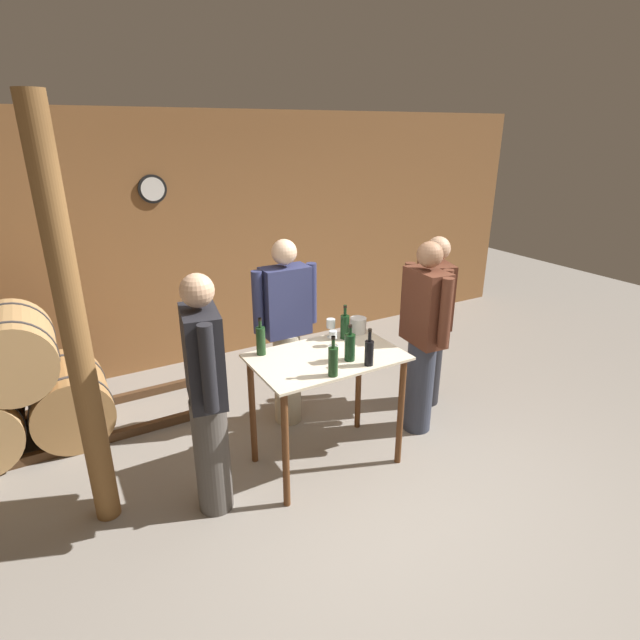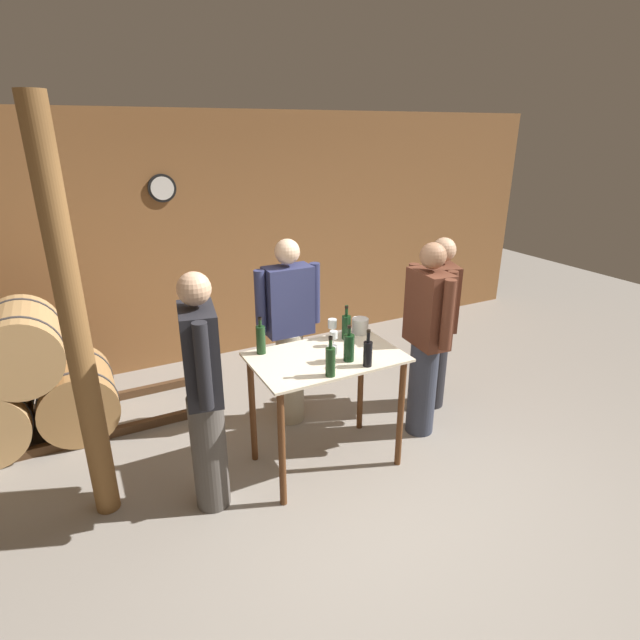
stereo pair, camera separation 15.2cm
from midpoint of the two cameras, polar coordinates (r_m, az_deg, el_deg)
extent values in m
plane|color=gray|center=(3.90, 4.70, -19.08)|extent=(14.00, 14.00, 0.00)
cube|color=brown|center=(5.72, -11.65, 8.96)|extent=(8.40, 0.05, 2.70)
cylinder|color=black|center=(5.42, -19.40, 13.94)|extent=(0.28, 0.03, 0.28)
cylinder|color=white|center=(5.40, -19.37, 13.93)|extent=(0.23, 0.01, 0.23)
cylinder|color=#9E7242|center=(4.91, -27.45, -8.06)|extent=(0.63, 0.80, 0.63)
cylinder|color=#38383D|center=(4.69, -27.25, -9.35)|extent=(0.65, 0.03, 0.65)
cylinder|color=#38383D|center=(5.12, -27.64, -6.87)|extent=(0.65, 0.03, 0.65)
cylinder|color=tan|center=(4.71, -32.53, -2.96)|extent=(0.63, 0.80, 0.63)
cylinder|color=#38383D|center=(4.48, -32.58, -4.07)|extent=(0.65, 0.03, 0.65)
cylinder|color=#38383D|center=(4.93, -32.48, -1.95)|extent=(0.65, 0.03, 0.65)
cube|color=beige|center=(3.70, -0.41, -4.25)|extent=(1.11, 0.70, 0.02)
cylinder|color=#593319|center=(3.52, -5.23, -14.65)|extent=(0.05, 0.05, 0.92)
cylinder|color=#593319|center=(3.95, 8.10, -10.40)|extent=(0.05, 0.05, 0.92)
cylinder|color=#593319|center=(3.97, -8.83, -10.27)|extent=(0.05, 0.05, 0.92)
cylinder|color=#593319|center=(4.36, 3.42, -7.01)|extent=(0.05, 0.05, 0.92)
cylinder|color=brown|center=(3.36, -27.35, -1.53)|extent=(0.16, 0.16, 2.70)
cylinder|color=#193819|center=(3.71, -7.95, -2.40)|extent=(0.07, 0.07, 0.21)
cylinder|color=#193819|center=(3.66, -8.06, -0.34)|extent=(0.02, 0.02, 0.07)
cylinder|color=black|center=(3.65, -8.08, 0.06)|extent=(0.03, 0.03, 0.02)
cylinder|color=#193819|center=(3.37, 0.21, -4.82)|extent=(0.07, 0.07, 0.20)
cylinder|color=#193819|center=(3.31, 0.21, -2.57)|extent=(0.02, 0.02, 0.08)
cylinder|color=black|center=(3.29, 0.21, -2.05)|extent=(0.03, 0.03, 0.02)
cylinder|color=black|center=(3.59, 2.22, -3.16)|extent=(0.08, 0.08, 0.20)
cylinder|color=black|center=(3.54, 2.25, -1.14)|extent=(0.02, 0.02, 0.08)
cylinder|color=black|center=(3.53, 2.26, -0.72)|extent=(0.03, 0.03, 0.02)
cylinder|color=black|center=(3.53, 4.40, -3.81)|extent=(0.06, 0.06, 0.18)
cylinder|color=black|center=(3.47, 4.47, -1.74)|extent=(0.02, 0.02, 0.09)
cylinder|color=black|center=(3.46, 4.49, -1.18)|extent=(0.03, 0.03, 0.02)
cylinder|color=black|center=(3.96, 1.76, -0.82)|extent=(0.07, 0.07, 0.19)
cylinder|color=black|center=(3.91, 1.78, 1.09)|extent=(0.02, 0.02, 0.09)
cylinder|color=black|center=(3.90, 1.79, 1.56)|extent=(0.03, 0.03, 0.02)
cylinder|color=silver|center=(3.60, 0.30, -4.82)|extent=(0.06, 0.06, 0.00)
cylinder|color=silver|center=(3.58, 0.30, -4.32)|extent=(0.01, 0.01, 0.06)
cylinder|color=silver|center=(3.56, 0.30, -3.41)|extent=(0.07, 0.07, 0.06)
cylinder|color=silver|center=(3.86, 0.37, -2.93)|extent=(0.06, 0.06, 0.00)
cylinder|color=silver|center=(3.85, 0.37, -2.49)|extent=(0.01, 0.01, 0.06)
cylinder|color=silver|center=(3.82, 0.37, -1.67)|extent=(0.06, 0.06, 0.06)
cylinder|color=silver|center=(4.02, 0.15, -1.94)|extent=(0.06, 0.06, 0.00)
cylinder|color=silver|center=(4.00, 0.15, -1.40)|extent=(0.01, 0.01, 0.08)
cylinder|color=silver|center=(3.97, 0.15, -0.39)|extent=(0.07, 0.07, 0.07)
cylinder|color=white|center=(4.10, 3.31, -0.60)|extent=(0.13, 0.13, 0.13)
cylinder|color=#232328|center=(4.88, 11.43, -4.93)|extent=(0.24, 0.24, 0.81)
cube|color=#592D1E|center=(4.62, 12.04, 2.91)|extent=(0.34, 0.45, 0.59)
sphere|color=tan|center=(4.51, 12.45, 7.99)|extent=(0.21, 0.21, 0.21)
cylinder|color=#592D1E|center=(4.83, 11.00, 4.16)|extent=(0.09, 0.09, 0.53)
cylinder|color=#592D1E|center=(4.39, 13.24, 2.26)|extent=(0.09, 0.09, 0.53)
cylinder|color=#B7AD93|center=(4.49, -4.72, -6.60)|extent=(0.24, 0.24, 0.86)
cube|color=navy|center=(4.21, -5.01, 2.16)|extent=(0.40, 0.22, 0.59)
sphere|color=beige|center=(4.09, -5.20, 7.74)|extent=(0.21, 0.21, 0.21)
cylinder|color=navy|center=(4.30, -2.00, 3.08)|extent=(0.09, 0.09, 0.53)
cylinder|color=navy|center=(4.10, -8.19, 1.98)|extent=(0.09, 0.09, 0.53)
cylinder|color=#4C4742|center=(3.61, -13.45, -14.77)|extent=(0.24, 0.24, 0.86)
cube|color=black|center=(3.24, -14.54, -4.06)|extent=(0.29, 0.43, 0.62)
sphere|color=tan|center=(3.08, -15.27, 3.26)|extent=(0.21, 0.21, 0.21)
cylinder|color=black|center=(3.00, -14.08, -5.45)|extent=(0.09, 0.09, 0.56)
cylinder|color=black|center=(3.45, -15.03, -1.92)|extent=(0.09, 0.09, 0.56)
cylinder|color=#333847|center=(4.43, 10.31, -7.46)|extent=(0.24, 0.24, 0.83)
cube|color=#592D1E|center=(4.14, 10.96, 1.45)|extent=(0.25, 0.42, 0.62)
sphere|color=#9E7051|center=(4.02, 11.39, 7.33)|extent=(0.21, 0.21, 0.21)
cylinder|color=#592D1E|center=(4.32, 9.09, 2.86)|extent=(0.09, 0.09, 0.56)
cylinder|color=#592D1E|center=(3.94, 13.07, 0.76)|extent=(0.09, 0.09, 0.56)
camera|label=1|loc=(0.08, -91.18, -0.45)|focal=28.00mm
camera|label=2|loc=(0.08, 88.82, 0.45)|focal=28.00mm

